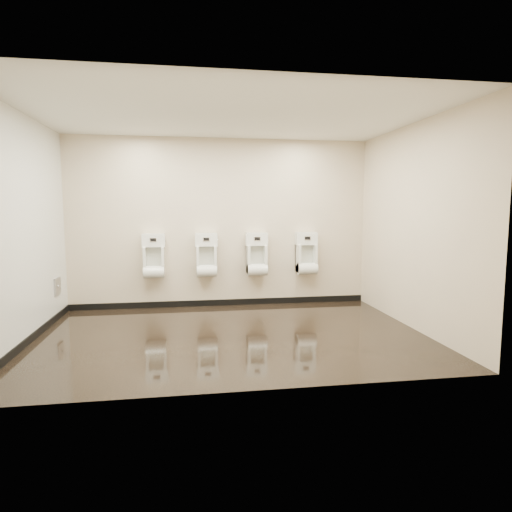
{
  "coord_description": "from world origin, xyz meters",
  "views": [
    {
      "loc": [
        -0.53,
        -5.43,
        1.65
      ],
      "look_at": [
        0.4,
        0.55,
        0.97
      ],
      "focal_mm": 30.0,
      "sensor_mm": 36.0,
      "label": 1
    }
  ],
  "objects": [
    {
      "name": "urinal_0",
      "position": [
        -1.11,
        1.63,
        0.83
      ],
      "size": [
        0.38,
        0.28,
        0.7
      ],
      "color": "white",
      "rests_on": "back_wall"
    },
    {
      "name": "right_wall",
      "position": [
        2.5,
        0.0,
        1.4
      ],
      "size": [
        0.02,
        3.5,
        2.8
      ],
      "primitive_type": "cube",
      "color": "beige",
      "rests_on": "ground"
    },
    {
      "name": "urinal_3",
      "position": [
        1.45,
        1.63,
        0.83
      ],
      "size": [
        0.38,
        0.28,
        0.7
      ],
      "color": "white",
      "rests_on": "back_wall"
    },
    {
      "name": "urinal_1",
      "position": [
        -0.26,
        1.63,
        0.83
      ],
      "size": [
        0.38,
        0.28,
        0.7
      ],
      "color": "white",
      "rests_on": "back_wall"
    },
    {
      "name": "urinal_2",
      "position": [
        0.59,
        1.63,
        0.83
      ],
      "size": [
        0.38,
        0.28,
        0.7
      ],
      "color": "white",
      "rests_on": "back_wall"
    },
    {
      "name": "access_panel",
      "position": [
        -2.48,
        1.2,
        0.5
      ],
      "size": [
        0.04,
        0.25,
        0.25
      ],
      "color": "#9E9EA3",
      "rests_on": "left_wall"
    },
    {
      "name": "left_wall",
      "position": [
        -2.5,
        0.0,
        1.4
      ],
      "size": [
        0.02,
        3.5,
        2.8
      ],
      "primitive_type": "cube",
      "color": "beige",
      "rests_on": "ground"
    },
    {
      "name": "ceiling",
      "position": [
        0.0,
        0.0,
        2.8
      ],
      "size": [
        5.0,
        3.5,
        0.0
      ],
      "primitive_type": "cube",
      "color": "silver"
    },
    {
      "name": "ground",
      "position": [
        0.0,
        0.0,
        0.0
      ],
      "size": [
        5.0,
        3.5,
        0.0
      ],
      "primitive_type": "cube",
      "color": "black",
      "rests_on": "ground"
    },
    {
      "name": "skirting_left",
      "position": [
        -2.49,
        0.0,
        0.05
      ],
      "size": [
        0.02,
        3.5,
        0.1
      ],
      "primitive_type": "cube",
      "color": "black",
      "rests_on": "ground"
    },
    {
      "name": "skirting_back",
      "position": [
        0.0,
        1.74,
        0.05
      ],
      "size": [
        5.0,
        0.02,
        0.1
      ],
      "primitive_type": "cube",
      "color": "black",
      "rests_on": "ground"
    },
    {
      "name": "tile_overlay_left",
      "position": [
        -2.5,
        0.0,
        1.4
      ],
      "size": [
        0.01,
        3.5,
        2.8
      ],
      "primitive_type": "cube",
      "color": "white",
      "rests_on": "ground"
    },
    {
      "name": "front_wall",
      "position": [
        0.0,
        -1.75,
        1.4
      ],
      "size": [
        5.0,
        0.02,
        2.8
      ],
      "primitive_type": "cube",
      "color": "beige",
      "rests_on": "ground"
    },
    {
      "name": "back_wall",
      "position": [
        0.0,
        1.75,
        1.4
      ],
      "size": [
        5.0,
        0.02,
        2.8
      ],
      "primitive_type": "cube",
      "color": "beige",
      "rests_on": "ground"
    }
  ]
}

